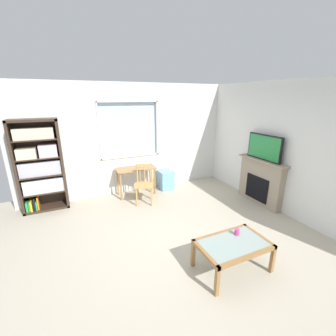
# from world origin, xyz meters

# --- Properties ---
(ground) EXTENTS (6.22, 6.09, 0.02)m
(ground) POSITION_xyz_m (0.00, 0.00, -0.01)
(ground) COLOR #B2A893
(wall_back_with_window) EXTENTS (5.22, 0.15, 2.70)m
(wall_back_with_window) POSITION_xyz_m (-0.00, 2.55, 1.32)
(wall_back_with_window) COLOR silver
(wall_back_with_window) RESTS_ON ground
(wall_right) EXTENTS (0.12, 5.29, 2.70)m
(wall_right) POSITION_xyz_m (2.67, 0.00, 1.35)
(wall_right) COLOR silver
(wall_right) RESTS_ON ground
(bookshelf) EXTENTS (0.90, 0.38, 1.96)m
(bookshelf) POSITION_xyz_m (-1.97, 2.30, 1.00)
(bookshelf) COLOR #38281E
(bookshelf) RESTS_ON ground
(desk_under_window) EXTENTS (0.96, 0.44, 0.71)m
(desk_under_window) POSITION_xyz_m (0.07, 2.20, 0.59)
(desk_under_window) COLOR #A37547
(desk_under_window) RESTS_ON ground
(wooden_chair) EXTENTS (0.54, 0.53, 0.90)m
(wooden_chair) POSITION_xyz_m (0.11, 1.68, 0.46)
(wooden_chair) COLOR tan
(wooden_chair) RESTS_ON ground
(plastic_drawer_unit) EXTENTS (0.35, 0.40, 0.49)m
(plastic_drawer_unit) POSITION_xyz_m (0.89, 2.25, 0.25)
(plastic_drawer_unit) COLOR #72ADDB
(plastic_drawer_unit) RESTS_ON ground
(fireplace) EXTENTS (0.26, 1.23, 1.05)m
(fireplace) POSITION_xyz_m (2.52, 0.56, 0.53)
(fireplace) COLOR gray
(fireplace) RESTS_ON ground
(tv) EXTENTS (0.06, 0.88, 0.55)m
(tv) POSITION_xyz_m (2.50, 0.56, 1.32)
(tv) COLOR black
(tv) RESTS_ON fireplace
(coffee_table) EXTENTS (0.99, 0.62, 0.44)m
(coffee_table) POSITION_xyz_m (0.53, -0.88, 0.37)
(coffee_table) COLOR #8C9E99
(coffee_table) RESTS_ON ground
(sippy_cup) EXTENTS (0.07, 0.07, 0.09)m
(sippy_cup) POSITION_xyz_m (0.70, -0.74, 0.48)
(sippy_cup) COLOR #DB3D84
(sippy_cup) RESTS_ON coffee_table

